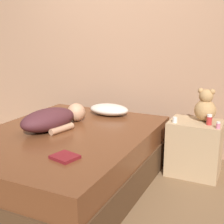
# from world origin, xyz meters

# --- Properties ---
(ground_plane) EXTENTS (12.00, 12.00, 0.00)m
(ground_plane) POSITION_xyz_m (0.00, 0.00, 0.00)
(ground_plane) COLOR brown
(wall_back) EXTENTS (8.00, 0.06, 2.60)m
(wall_back) POSITION_xyz_m (0.00, 1.26, 1.30)
(wall_back) COLOR tan
(wall_back) RESTS_ON ground_plane
(bed) EXTENTS (1.49, 1.96, 0.51)m
(bed) POSITION_xyz_m (0.00, 0.00, 0.25)
(bed) COLOR #4C331E
(bed) RESTS_ON ground_plane
(nightstand) EXTENTS (0.51, 0.40, 0.55)m
(nightstand) POSITION_xyz_m (1.06, 0.73, 0.28)
(nightstand) COLOR tan
(nightstand) RESTS_ON ground_plane
(pillow) EXTENTS (0.45, 0.30, 0.12)m
(pillow) POSITION_xyz_m (0.09, 0.75, 0.57)
(pillow) COLOR beige
(pillow) RESTS_ON bed
(person_lying) EXTENTS (0.44, 0.79, 0.20)m
(person_lying) POSITION_xyz_m (-0.17, 0.06, 0.60)
(person_lying) COLOR #4C2328
(person_lying) RESTS_ON bed
(teddy_bear) EXTENTS (0.21, 0.21, 0.32)m
(teddy_bear) POSITION_xyz_m (1.12, 0.80, 0.69)
(teddy_bear) COLOR tan
(teddy_bear) RESTS_ON nightstand
(bottle_white) EXTENTS (0.05, 0.05, 0.06)m
(bottle_white) POSITION_xyz_m (0.88, 0.60, 0.58)
(bottle_white) COLOR white
(bottle_white) RESTS_ON nightstand
(bottle_pink) EXTENTS (0.04, 0.04, 0.06)m
(bottle_pink) POSITION_xyz_m (1.28, 0.58, 0.58)
(bottle_pink) COLOR pink
(bottle_pink) RESTS_ON nightstand
(bottle_red) EXTENTS (0.05, 0.05, 0.10)m
(bottle_red) POSITION_xyz_m (1.19, 0.67, 0.60)
(bottle_red) COLOR #B72D2D
(bottle_red) RESTS_ON nightstand
(book) EXTENTS (0.21, 0.20, 0.02)m
(book) POSITION_xyz_m (0.35, -0.51, 0.52)
(book) COLOR maroon
(book) RESTS_ON bed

